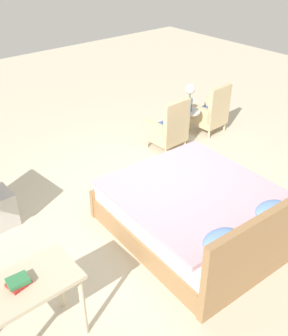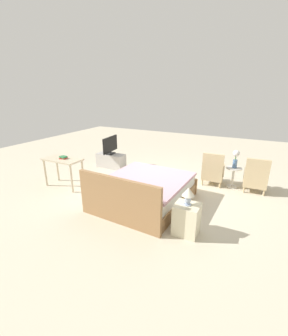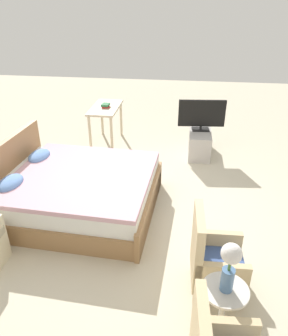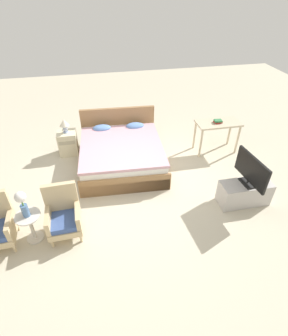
{
  "view_description": "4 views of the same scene",
  "coord_description": "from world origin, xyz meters",
  "px_view_note": "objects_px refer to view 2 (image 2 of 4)",
  "views": [
    {
      "loc": [
        2.87,
        3.38,
        3.3
      ],
      "look_at": [
        0.03,
        0.0,
        0.57
      ],
      "focal_mm": 42.0,
      "sensor_mm": 36.0,
      "label": 1
    },
    {
      "loc": [
        -2.23,
        5.07,
        2.49
      ],
      "look_at": [
        0.21,
        0.28,
        0.61
      ],
      "focal_mm": 24.0,
      "sensor_mm": 36.0,
      "label": 2
    },
    {
      "loc": [
        -3.84,
        -0.55,
        2.74
      ],
      "look_at": [
        0.04,
        -0.04,
        0.65
      ],
      "focal_mm": 35.0,
      "sensor_mm": 36.0,
      "label": 3
    },
    {
      "loc": [
        -0.58,
        -4.13,
        3.6
      ],
      "look_at": [
        0.22,
        -0.12,
        0.56
      ],
      "focal_mm": 28.0,
      "sensor_mm": 36.0,
      "label": 4
    }
  ],
  "objects_px": {
    "armchair_by_window_right": "(213,172)",
    "table_lamp": "(188,194)",
    "book_stack": "(63,157)",
    "tv_flatscreen": "(110,145)",
    "vanity_desk": "(63,163)",
    "flower_vase": "(236,157)",
    "armchair_by_window_left": "(255,178)",
    "nightstand": "(187,219)",
    "tv_stand": "(111,161)",
    "bed": "(143,191)",
    "side_table": "(233,175)"
  },
  "relations": [
    {
      "from": "armchair_by_window_right",
      "to": "table_lamp",
      "type": "relative_size",
      "value": 2.79
    },
    {
      "from": "table_lamp",
      "to": "book_stack",
      "type": "height_order",
      "value": "table_lamp"
    },
    {
      "from": "armchair_by_window_right",
      "to": "table_lamp",
      "type": "bearing_deg",
      "value": 90.54
    },
    {
      "from": "tv_flatscreen",
      "to": "vanity_desk",
      "type": "relative_size",
      "value": 0.83
    },
    {
      "from": "flower_vase",
      "to": "armchair_by_window_left",
      "type": "bearing_deg",
      "value": 173.76
    },
    {
      "from": "armchair_by_window_right",
      "to": "nightstand",
      "type": "bearing_deg",
      "value": 90.54
    },
    {
      "from": "armchair_by_window_right",
      "to": "tv_stand",
      "type": "distance_m",
      "value": 3.33
    },
    {
      "from": "book_stack",
      "to": "bed",
      "type": "bearing_deg",
      "value": -177.96
    },
    {
      "from": "tv_stand",
      "to": "vanity_desk",
      "type": "distance_m",
      "value": 1.93
    },
    {
      "from": "tv_stand",
      "to": "book_stack",
      "type": "xyz_separation_m",
      "value": [
        0.19,
        1.85,
        0.58
      ]
    },
    {
      "from": "armchair_by_window_right",
      "to": "side_table",
      "type": "bearing_deg",
      "value": -173.69
    },
    {
      "from": "table_lamp",
      "to": "armchair_by_window_right",
      "type": "bearing_deg",
      "value": -89.46
    },
    {
      "from": "armchair_by_window_left",
      "to": "flower_vase",
      "type": "distance_m",
      "value": 0.71
    },
    {
      "from": "side_table",
      "to": "tv_stand",
      "type": "height_order",
      "value": "side_table"
    },
    {
      "from": "tv_flatscreen",
      "to": "book_stack",
      "type": "relative_size",
      "value": 4.38
    },
    {
      "from": "bed",
      "to": "armchair_by_window_left",
      "type": "bearing_deg",
      "value": -140.77
    },
    {
      "from": "armchair_by_window_left",
      "to": "armchair_by_window_right",
      "type": "distance_m",
      "value": 1.05
    },
    {
      "from": "book_stack",
      "to": "tv_flatscreen",
      "type": "bearing_deg",
      "value": -95.68
    },
    {
      "from": "tv_stand",
      "to": "tv_flatscreen",
      "type": "xyz_separation_m",
      "value": [
        0.0,
        0.0,
        0.54
      ]
    },
    {
      "from": "nightstand",
      "to": "tv_stand",
      "type": "height_order",
      "value": "nightstand"
    },
    {
      "from": "flower_vase",
      "to": "table_lamp",
      "type": "bearing_deg",
      "value": 79.01
    },
    {
      "from": "armchair_by_window_right",
      "to": "book_stack",
      "type": "height_order",
      "value": "armchair_by_window_right"
    },
    {
      "from": "side_table",
      "to": "nightstand",
      "type": "relative_size",
      "value": 0.95
    },
    {
      "from": "flower_vase",
      "to": "nightstand",
      "type": "xyz_separation_m",
      "value": [
        0.5,
        2.57,
        -0.55
      ]
    },
    {
      "from": "armchair_by_window_left",
      "to": "tv_stand",
      "type": "relative_size",
      "value": 0.96
    },
    {
      "from": "bed",
      "to": "nightstand",
      "type": "xyz_separation_m",
      "value": [
        -1.22,
        0.68,
        -0.01
      ]
    },
    {
      "from": "side_table",
      "to": "table_lamp",
      "type": "relative_size",
      "value": 1.67
    },
    {
      "from": "armchair_by_window_right",
      "to": "flower_vase",
      "type": "distance_m",
      "value": 0.71
    },
    {
      "from": "bed",
      "to": "armchair_by_window_left",
      "type": "height_order",
      "value": "bed"
    },
    {
      "from": "side_table",
      "to": "vanity_desk",
      "type": "relative_size",
      "value": 0.53
    },
    {
      "from": "vanity_desk",
      "to": "table_lamp",
      "type": "bearing_deg",
      "value": 170.69
    },
    {
      "from": "nightstand",
      "to": "vanity_desk",
      "type": "height_order",
      "value": "vanity_desk"
    },
    {
      "from": "armchair_by_window_left",
      "to": "nightstand",
      "type": "distance_m",
      "value": 2.72
    },
    {
      "from": "flower_vase",
      "to": "tv_flatscreen",
      "type": "bearing_deg",
      "value": 1.83
    },
    {
      "from": "vanity_desk",
      "to": "flower_vase",
      "type": "bearing_deg",
      "value": -153.92
    },
    {
      "from": "armchair_by_window_right",
      "to": "tv_flatscreen",
      "type": "xyz_separation_m",
      "value": [
        3.33,
        0.07,
        0.4
      ]
    },
    {
      "from": "table_lamp",
      "to": "vanity_desk",
      "type": "distance_m",
      "value": 3.62
    },
    {
      "from": "side_table",
      "to": "flower_vase",
      "type": "height_order",
      "value": "flower_vase"
    },
    {
      "from": "nightstand",
      "to": "table_lamp",
      "type": "height_order",
      "value": "table_lamp"
    },
    {
      "from": "tv_flatscreen",
      "to": "book_stack",
      "type": "height_order",
      "value": "tv_flatscreen"
    },
    {
      "from": "side_table",
      "to": "table_lamp",
      "type": "height_order",
      "value": "table_lamp"
    },
    {
      "from": "flower_vase",
      "to": "table_lamp",
      "type": "relative_size",
      "value": 1.45
    },
    {
      "from": "tv_stand",
      "to": "vanity_desk",
      "type": "relative_size",
      "value": 0.92
    },
    {
      "from": "tv_stand",
      "to": "vanity_desk",
      "type": "bearing_deg",
      "value": 83.41
    },
    {
      "from": "flower_vase",
      "to": "book_stack",
      "type": "height_order",
      "value": "flower_vase"
    },
    {
      "from": "armchair_by_window_left",
      "to": "flower_vase",
      "type": "relative_size",
      "value": 1.93
    },
    {
      "from": "armchair_by_window_right",
      "to": "nightstand",
      "type": "xyz_separation_m",
      "value": [
        -0.02,
        2.52,
        -0.09
      ]
    },
    {
      "from": "armchair_by_window_right",
      "to": "tv_stand",
      "type": "xyz_separation_m",
      "value": [
        3.33,
        0.07,
        -0.14
      ]
    },
    {
      "from": "bed",
      "to": "nightstand",
      "type": "height_order",
      "value": "bed"
    },
    {
      "from": "armchair_by_window_right",
      "to": "flower_vase",
      "type": "height_order",
      "value": "flower_vase"
    }
  ]
}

